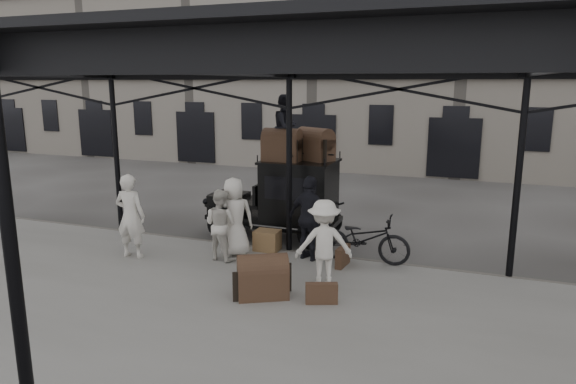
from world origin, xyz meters
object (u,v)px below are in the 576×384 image
porter_official (310,218)px  steamer_trunk_roof_near (282,147)px  taxi (288,196)px  porter_left (130,216)px  bicycle (364,238)px  steamer_trunk_platform (263,279)px

porter_official → steamer_trunk_roof_near: size_ratio=2.04×
porter_official → taxi: bearing=-36.4°
taxi → steamer_trunk_roof_near: bearing=-108.1°
taxi → porter_left: size_ratio=1.83×
bicycle → porter_official: bearing=101.4°
porter_official → steamer_trunk_platform: bearing=105.3°
steamer_trunk_roof_near → steamer_trunk_platform: (1.09, -3.89, -2.03)m
porter_official → steamer_trunk_platform: 2.43m
steamer_trunk_roof_near → steamer_trunk_platform: size_ratio=1.01×
taxi → porter_official: size_ratio=1.85×
porter_official → porter_left: bearing=37.9°
bicycle → steamer_trunk_roof_near: 3.35m
taxi → porter_official: bearing=-56.3°
porter_left → steamer_trunk_platform: bearing=159.8°
porter_official → bicycle: porter_official is taller
taxi → porter_official: taxi is taller
porter_left → steamer_trunk_roof_near: steamer_trunk_roof_near is taller
taxi → bicycle: size_ratio=1.72×
taxi → porter_left: bearing=-131.9°
bicycle → steamer_trunk_roof_near: size_ratio=2.19×
taxi → steamer_trunk_platform: bearing=-76.3°
porter_left → bicycle: porter_left is taller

